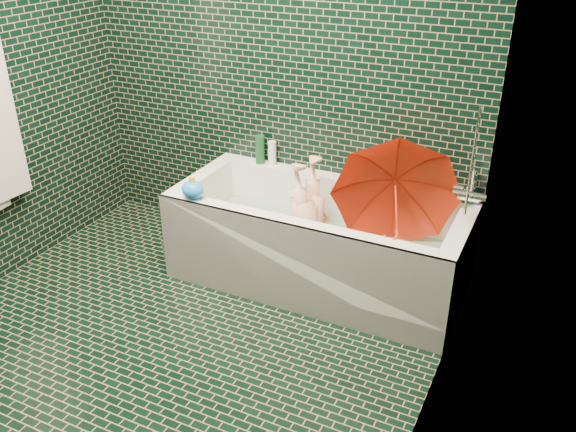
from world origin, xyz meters
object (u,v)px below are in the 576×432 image
at_px(child, 310,229).
at_px(bath_toy, 193,190).
at_px(bathtub, 317,250).
at_px(rubber_duck, 417,183).
at_px(umbrella, 396,206).

height_order(child, bath_toy, bath_toy).
distance_m(bathtub, child, 0.14).
distance_m(bathtub, rubber_duck, 0.70).
height_order(bathtub, rubber_duck, rubber_duck).
bearing_deg(bath_toy, child, 19.93).
height_order(umbrella, rubber_duck, umbrella).
relative_size(child, rubber_duck, 6.72).
distance_m(child, rubber_duck, 0.68).
distance_m(bathtub, umbrella, 0.59).
bearing_deg(umbrella, rubber_duck, 71.63).
bearing_deg(bath_toy, bathtub, 12.79).
bearing_deg(rubber_duck, child, -158.81).
xyz_separation_m(bathtub, child, (-0.07, 0.06, 0.10)).
xyz_separation_m(child, bath_toy, (-0.57, -0.36, 0.30)).
distance_m(umbrella, rubber_duck, 0.35).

